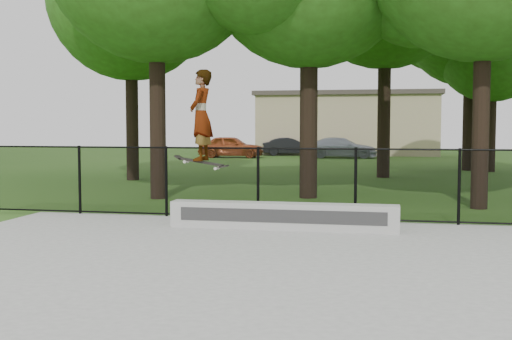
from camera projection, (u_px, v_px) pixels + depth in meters
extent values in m
plane|color=#2B5518|center=(330.00, 305.00, 7.17)|extent=(100.00, 100.00, 0.00)
cube|color=gray|center=(330.00, 302.00, 7.17)|extent=(14.00, 12.00, 0.06)
cube|color=#AAAAA5|center=(283.00, 216.00, 12.00)|extent=(4.29, 0.40, 0.49)
imported|color=#993F1B|center=(231.00, 147.00, 39.69)|extent=(4.01, 1.70, 1.36)
imported|color=black|center=(289.00, 147.00, 42.59)|extent=(3.47, 2.01, 1.19)
imported|color=#A3A8B9|center=(342.00, 148.00, 39.30)|extent=(4.01, 1.84, 1.25)
cube|color=black|center=(201.00, 162.00, 12.12)|extent=(0.83, 0.23, 0.16)
imported|color=#B8F3F1|center=(201.00, 115.00, 12.06)|extent=(0.42, 0.63, 1.72)
cylinder|color=black|center=(80.00, 180.00, 14.07)|extent=(0.06, 0.06, 1.50)
cylinder|color=black|center=(166.00, 181.00, 13.68)|extent=(0.06, 0.06, 1.50)
cylinder|color=black|center=(258.00, 183.00, 13.28)|extent=(0.06, 0.06, 1.50)
cylinder|color=black|center=(356.00, 185.00, 12.88)|extent=(0.06, 0.06, 1.50)
cylinder|color=black|center=(459.00, 187.00, 12.49)|extent=(0.06, 0.06, 1.50)
cylinder|color=black|center=(356.00, 149.00, 12.83)|extent=(16.00, 0.04, 0.04)
cylinder|color=black|center=(355.00, 219.00, 12.93)|extent=(16.00, 0.04, 0.04)
cube|color=black|center=(356.00, 185.00, 12.88)|extent=(16.00, 0.01, 1.50)
cylinder|color=black|center=(158.00, 106.00, 17.37)|extent=(0.44, 0.44, 5.02)
cylinder|color=black|center=(309.00, 110.00, 17.56)|extent=(0.44, 0.44, 4.86)
cylinder|color=black|center=(481.00, 109.00, 15.25)|extent=(0.44, 0.44, 4.78)
cylinder|color=black|center=(132.00, 112.00, 23.35)|extent=(0.44, 0.44, 4.95)
cylinder|color=black|center=(384.00, 104.00, 24.47)|extent=(0.44, 0.44, 5.66)
cylinder|color=black|center=(491.00, 124.00, 27.55)|extent=(0.44, 0.44, 4.11)
sphere|color=#284C14|center=(493.00, 44.00, 27.31)|extent=(4.93, 4.93, 4.93)
cylinder|color=black|center=(469.00, 113.00, 28.32)|extent=(0.44, 0.44, 5.06)
sphere|color=#284C14|center=(471.00, 17.00, 28.03)|extent=(6.07, 6.07, 6.07)
cube|color=tan|center=(348.00, 125.00, 44.58)|extent=(12.00, 6.00, 4.00)
cube|color=#3F3833|center=(348.00, 94.00, 44.43)|extent=(12.40, 6.40, 0.30)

